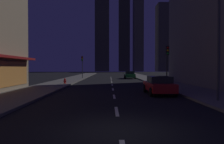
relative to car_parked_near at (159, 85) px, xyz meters
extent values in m
cube|color=black|center=(-3.60, 22.33, -0.79)|extent=(78.00, 136.00, 0.10)
cube|color=#605E59|center=(3.40, 22.33, -0.67)|extent=(4.00, 76.00, 0.15)
cube|color=#605E59|center=(-10.60, 22.33, -0.67)|extent=(4.00, 76.00, 0.15)
cube|color=silver|center=(-3.60, -6.47, -0.73)|extent=(0.16, 2.20, 0.01)
cube|color=silver|center=(-3.60, -1.27, -0.73)|extent=(0.16, 2.20, 0.01)
cube|color=silver|center=(-3.60, 3.93, -0.73)|extent=(0.16, 2.20, 0.01)
cube|color=silver|center=(-3.60, 9.13, -0.73)|extent=(0.16, 2.20, 0.01)
cube|color=silver|center=(-3.60, 14.33, -0.73)|extent=(0.16, 2.20, 0.01)
cube|color=silver|center=(-3.60, 19.53, -0.73)|extent=(0.16, 2.20, 0.01)
cube|color=silver|center=(-3.60, 24.73, -0.73)|extent=(0.16, 2.20, 0.01)
cube|color=silver|center=(-3.60, 29.93, -0.73)|extent=(0.16, 2.20, 0.01)
cube|color=#423F32|center=(-7.94, 103.50, 26.30)|extent=(7.93, 6.77, 54.08)
cube|color=#373429|center=(4.61, 104.78, 20.64)|extent=(6.14, 5.38, 42.76)
cube|color=brown|center=(12.76, 105.67, 24.21)|extent=(5.34, 8.41, 49.90)
cube|color=#4A4637|center=(26.67, 101.05, 17.95)|extent=(8.15, 8.56, 37.38)
cube|color=#B21919|center=(0.00, 0.05, -0.13)|extent=(1.80, 4.20, 0.65)
cube|color=black|center=(0.00, -0.15, 0.43)|extent=(1.64, 2.00, 0.55)
cylinder|color=black|center=(-0.88, 1.45, -0.40)|extent=(0.22, 0.68, 0.68)
cylinder|color=black|center=(0.88, 1.45, -0.40)|extent=(0.22, 0.68, 0.68)
cylinder|color=black|center=(-0.88, -1.35, -0.40)|extent=(0.22, 0.68, 0.68)
cylinder|color=black|center=(0.88, -1.35, -0.40)|extent=(0.22, 0.68, 0.68)
sphere|color=white|center=(-0.55, 2.10, -0.08)|extent=(0.18, 0.18, 0.18)
sphere|color=white|center=(0.55, 2.10, -0.08)|extent=(0.18, 0.18, 0.18)
cube|color=#1E722D|center=(0.00, 24.20, -0.13)|extent=(1.80, 4.20, 0.65)
cube|color=black|center=(0.00, 24.00, 0.43)|extent=(1.64, 2.00, 0.55)
cylinder|color=black|center=(-0.88, 25.60, -0.40)|extent=(0.22, 0.68, 0.68)
cylinder|color=black|center=(0.88, 25.60, -0.40)|extent=(0.22, 0.68, 0.68)
cylinder|color=black|center=(-0.88, 22.80, -0.40)|extent=(0.22, 0.68, 0.68)
cylinder|color=black|center=(0.88, 22.80, -0.40)|extent=(0.22, 0.68, 0.68)
sphere|color=white|center=(-0.55, 26.25, -0.08)|extent=(0.18, 0.18, 0.18)
sphere|color=white|center=(0.55, 26.25, -0.08)|extent=(0.18, 0.18, 0.18)
cylinder|color=red|center=(-9.50, 9.67, -0.32)|extent=(0.22, 0.22, 0.55)
sphere|color=red|center=(-9.50, 9.67, -0.04)|extent=(0.21, 0.21, 0.21)
cylinder|color=red|center=(-9.50, 9.67, -0.56)|extent=(0.30, 0.30, 0.06)
cylinder|color=red|center=(-9.66, 9.67, -0.29)|extent=(0.10, 0.10, 0.10)
cylinder|color=red|center=(-9.34, 9.67, -0.29)|extent=(0.10, 0.10, 0.10)
cylinder|color=#2D2D2D|center=(1.90, 4.70, 1.51)|extent=(0.12, 0.12, 4.20)
cube|color=black|center=(1.90, 4.50, 3.11)|extent=(0.32, 0.24, 0.90)
sphere|color=red|center=(1.90, 4.37, 3.39)|extent=(0.18, 0.18, 0.18)
sphere|color=#F2B20C|center=(1.90, 4.37, 3.11)|extent=(0.18, 0.18, 0.18)
sphere|color=#19D833|center=(1.90, 4.37, 2.83)|extent=(0.18, 0.18, 0.18)
cylinder|color=#2D2D2D|center=(-9.10, 23.66, 1.51)|extent=(0.12, 0.12, 4.20)
cube|color=black|center=(-9.10, 23.46, 3.11)|extent=(0.32, 0.24, 0.90)
sphere|color=red|center=(-9.10, 23.33, 3.39)|extent=(0.18, 0.18, 0.18)
sphere|color=#F2B20C|center=(-9.10, 23.33, 3.11)|extent=(0.18, 0.18, 0.18)
sphere|color=#19D833|center=(-9.10, 23.33, 2.83)|extent=(0.18, 0.18, 0.18)
cylinder|color=#38383D|center=(2.60, -4.11, 2.66)|extent=(0.16, 0.16, 6.50)
camera|label=1|loc=(-3.96, -16.70, 1.39)|focal=33.87mm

